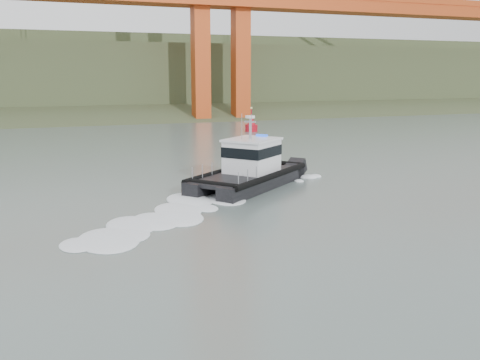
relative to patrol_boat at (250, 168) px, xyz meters
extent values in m
plane|color=#52625B|center=(-3.96, -15.18, -1.44)|extent=(400.00, 400.00, 0.00)
cube|color=#3D4E2C|center=(-3.96, 76.82, -1.44)|extent=(500.00, 44.72, 16.25)
cube|color=#3D4E2C|center=(-3.96, 104.82, 4.56)|extent=(500.00, 70.00, 18.00)
cube|color=#3D4E2C|center=(-3.96, 129.82, 9.56)|extent=(500.00, 60.00, 16.00)
cube|color=black|center=(-1.05, 1.02, -0.99)|extent=(10.11, 8.52, 1.29)
cube|color=black|center=(0.77, -1.24, -0.99)|extent=(10.11, 8.52, 1.29)
cube|color=black|center=(-0.56, -0.45, -0.47)|extent=(10.67, 9.77, 0.27)
cube|color=white|center=(0.28, 0.23, 0.90)|extent=(5.05, 4.95, 2.48)
cube|color=black|center=(0.28, 0.23, 1.34)|extent=(5.14, 5.04, 0.81)
cube|color=white|center=(0.28, 0.23, 2.22)|extent=(5.35, 5.25, 0.17)
cylinder|color=gray|center=(0.03, 0.03, 3.11)|extent=(0.17, 0.17, 1.94)
cylinder|color=white|center=(0.03, 0.03, 4.02)|extent=(0.75, 0.75, 0.19)
cylinder|color=#A80B19|center=(15.55, 38.15, -1.02)|extent=(1.91, 1.91, 1.27)
cone|color=#A80B19|center=(15.55, 38.15, 0.26)|extent=(1.49, 1.49, 1.91)
cylinder|color=#A80B19|center=(15.55, 38.15, 1.53)|extent=(0.17, 0.17, 1.06)
sphere|color=#E5D87F|center=(15.55, 38.15, 2.17)|extent=(0.32, 0.32, 0.32)
camera|label=1|loc=(-15.38, -38.37, 7.25)|focal=40.00mm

